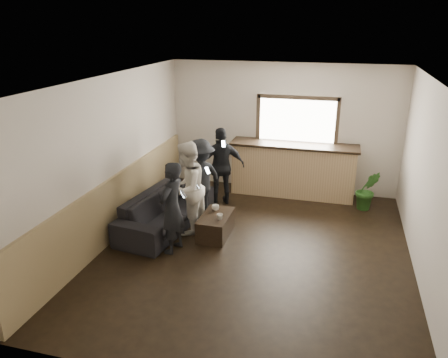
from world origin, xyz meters
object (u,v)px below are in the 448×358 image
(cup_a, at_px, (215,208))
(cup_b, at_px, (220,217))
(coffee_table, at_px, (216,225))
(sofa, at_px, (166,210))
(person_a, at_px, (172,208))
(bar_counter, at_px, (293,166))
(potted_plant, at_px, (367,190))
(person_c, at_px, (200,178))
(person_d, at_px, (222,166))
(person_b, at_px, (187,188))

(cup_a, xyz_separation_m, cup_b, (0.18, -0.35, -0.00))
(coffee_table, relative_size, cup_b, 8.22)
(sofa, bearing_deg, person_a, -143.10)
(coffee_table, distance_m, person_a, 1.06)
(bar_counter, bearing_deg, coffee_table, -114.69)
(cup_a, xyz_separation_m, potted_plant, (2.68, 1.69, -0.03))
(sofa, xyz_separation_m, coffee_table, (0.98, -0.10, -0.14))
(bar_counter, xyz_separation_m, cup_b, (-0.96, -2.48, -0.20))
(bar_counter, height_order, sofa, bar_counter)
(sofa, relative_size, cup_a, 17.51)
(cup_b, xyz_separation_m, person_c, (-0.64, 0.90, 0.33))
(cup_b, xyz_separation_m, person_d, (-0.40, 1.58, 0.37))
(person_c, distance_m, person_d, 0.72)
(person_a, xyz_separation_m, person_b, (0.00, 0.72, 0.07))
(cup_a, bearing_deg, sofa, -173.91)
(sofa, height_order, person_d, person_d)
(cup_b, bearing_deg, person_b, 166.03)
(bar_counter, bearing_deg, person_a, -117.76)
(cup_b, bearing_deg, person_d, 104.27)
(cup_b, relative_size, person_d, 0.07)
(coffee_table, xyz_separation_m, person_a, (-0.53, -0.71, 0.58))
(sofa, distance_m, potted_plant, 4.02)
(coffee_table, xyz_separation_m, cup_a, (-0.07, 0.20, 0.25))
(bar_counter, xyz_separation_m, sofa, (-2.05, -2.23, -0.31))
(coffee_table, height_order, person_b, person_b)
(person_b, xyz_separation_m, person_d, (0.24, 1.42, -0.03))
(sofa, distance_m, cup_b, 1.12)
(person_a, bearing_deg, cup_b, 140.14)
(person_a, bearing_deg, cup_a, 161.88)
(coffee_table, xyz_separation_m, cup_b, (0.11, -0.15, 0.24))
(potted_plant, height_order, person_b, person_b)
(coffee_table, relative_size, person_b, 0.52)
(bar_counter, distance_m, person_c, 2.25)
(cup_a, height_order, cup_b, cup_a)
(potted_plant, relative_size, person_c, 0.54)
(bar_counter, height_order, cup_b, bar_counter)
(sofa, xyz_separation_m, cup_b, (1.09, -0.25, 0.10))
(cup_a, bearing_deg, cup_b, -63.00)
(person_a, bearing_deg, person_b, -171.13)
(coffee_table, height_order, person_c, person_c)
(person_a, bearing_deg, person_c, -171.11)
(bar_counter, distance_m, person_d, 1.64)
(bar_counter, relative_size, person_d, 1.67)
(cup_a, distance_m, person_c, 0.79)
(sofa, xyz_separation_m, cup_a, (0.91, 0.10, 0.11))
(potted_plant, distance_m, person_b, 3.69)
(cup_a, xyz_separation_m, person_a, (-0.46, -0.91, 0.33))
(cup_a, xyz_separation_m, person_c, (-0.46, 0.55, 0.33))
(potted_plant, distance_m, person_c, 3.36)
(person_a, height_order, person_b, person_b)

